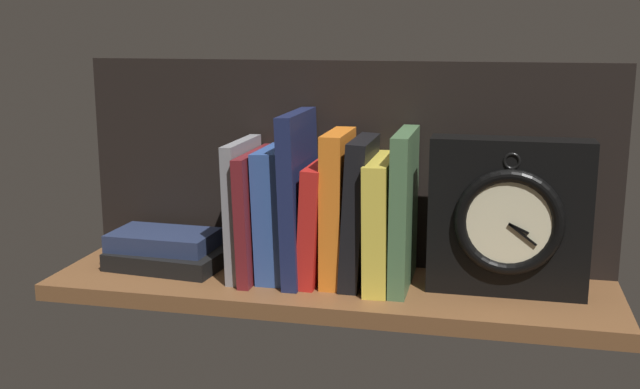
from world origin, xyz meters
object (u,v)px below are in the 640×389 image
book_blue_modern (277,213)px  book_stack_side (168,250)px  book_navy_bierce (299,196)px  book_green_romantic (404,209)px  book_black_skeptic (359,211)px  book_red_requiem (317,222)px  book_maroon_dawkins (257,213)px  book_orange_pandolfini (338,207)px  framed_clock (509,218)px  book_gray_chess (244,208)px  book_yellow_seinlanguage (382,221)px

book_blue_modern → book_stack_side: bearing=177.2°
book_navy_bierce → book_stack_side: (-22.37, 0.91, -10.26)cm
book_green_romantic → book_stack_side: 39.47cm
book_black_skeptic → book_red_requiem: bearing=180.0°
book_maroon_dawkins → book_orange_pandolfini: bearing=0.0°
book_maroon_dawkins → book_blue_modern: book_blue_modern is taller
book_black_skeptic → framed_clock: bearing=-1.9°
framed_clock → book_blue_modern: bearing=178.8°
book_red_requiem → book_black_skeptic: bearing=0.0°
book_blue_modern → book_stack_side: (-18.83, 0.91, -7.47)cm
book_red_requiem → book_stack_side: book_red_requiem is taller
book_red_requiem → book_orange_pandolfini: (3.20, 0.00, 2.46)cm
book_maroon_dawkins → book_stack_side: 17.17cm
book_gray_chess → book_red_requiem: (11.73, 0.00, -1.55)cm
book_yellow_seinlanguage → framed_clock: framed_clock is taller
book_orange_pandolfini → book_red_requiem: bearing=180.0°
book_maroon_dawkins → book_green_romantic: book_green_romantic is taller
book_orange_pandolfini → book_blue_modern: bearing=180.0°
book_yellow_seinlanguage → book_gray_chess: bearing=180.0°
book_maroon_dawkins → book_yellow_seinlanguage: (19.58, 0.00, -0.17)cm
book_black_skeptic → book_yellow_seinlanguage: book_black_skeptic is taller
book_blue_modern → book_orange_pandolfini: (9.55, 0.00, 1.41)cm
book_red_requiem → book_stack_side: size_ratio=0.94×
book_navy_bierce → book_stack_side: book_navy_bierce is taller
book_orange_pandolfini → book_stack_side: book_orange_pandolfini is taller
book_gray_chess → book_yellow_seinlanguage: size_ratio=1.10×
book_maroon_dawkins → book_red_requiem: bearing=0.0°
book_maroon_dawkins → book_gray_chess: bearing=180.0°
book_blue_modern → book_navy_bierce: size_ratio=0.78×
book_green_romantic → framed_clock: 15.09cm
book_navy_bierce → framed_clock: book_navy_bierce is taller
framed_clock → book_stack_side: framed_clock is taller
book_black_skeptic → book_green_romantic: (6.71, 0.00, 0.63)cm
book_green_romantic → book_maroon_dawkins: bearing=180.0°
book_gray_chess → book_red_requiem: bearing=0.0°
framed_clock → book_gray_chess: bearing=179.0°
book_blue_modern → book_red_requiem: book_blue_modern is taller
book_yellow_seinlanguage → book_maroon_dawkins: bearing=180.0°
book_blue_modern → book_red_requiem: size_ratio=1.12×
book_orange_pandolfini → book_black_skeptic: 3.34cm
book_maroon_dawkins → book_blue_modern: (3.26, 0.00, 0.30)cm
book_maroon_dawkins → book_orange_pandolfini: (12.81, 0.00, 1.71)cm
book_yellow_seinlanguage → book_orange_pandolfini: bearing=180.0°
book_maroon_dawkins → book_yellow_seinlanguage: bearing=0.0°
book_gray_chess → book_navy_bierce: book_navy_bierce is taller
book_maroon_dawkins → book_green_romantic: (22.83, 0.00, 1.90)cm
book_navy_bierce → book_orange_pandolfini: bearing=0.0°
book_blue_modern → framed_clock: 34.68cm
book_blue_modern → book_black_skeptic: 12.89cm
book_navy_bierce → book_black_skeptic: size_ratio=1.17×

